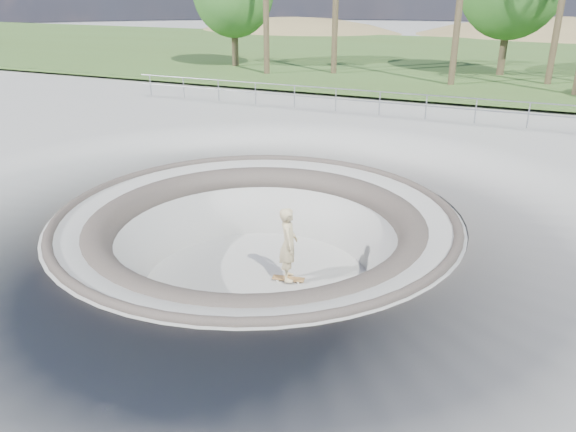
# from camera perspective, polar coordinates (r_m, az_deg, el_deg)

# --- Properties ---
(ground) EXTENTS (180.00, 180.00, 0.00)m
(ground) POSITION_cam_1_polar(r_m,az_deg,el_deg) (14.37, -3.22, 0.23)
(ground) COLOR gray
(ground) RESTS_ON ground
(skate_bowl) EXTENTS (14.00, 14.00, 4.10)m
(skate_bowl) POSITION_cam_1_polar(r_m,az_deg,el_deg) (15.16, -3.07, -6.19)
(skate_bowl) COLOR gray
(skate_bowl) RESTS_ON ground
(grass_strip) EXTENTS (180.00, 36.00, 0.12)m
(grass_strip) POSITION_cam_1_polar(r_m,az_deg,el_deg) (46.55, 16.45, 15.16)
(grass_strip) COLOR #3B5622
(grass_strip) RESTS_ON ground
(distant_hills) EXTENTS (103.20, 45.00, 28.60)m
(distant_hills) POSITION_cam_1_polar(r_m,az_deg,el_deg) (70.18, 21.62, 10.70)
(distant_hills) COLOR olive
(distant_hills) RESTS_ON ground
(safety_railing) EXTENTS (25.00, 0.06, 1.03)m
(safety_railing) POSITION_cam_1_polar(r_m,az_deg,el_deg) (25.06, 9.29, 11.27)
(safety_railing) COLOR gray
(safety_railing) RESTS_ON ground
(skateboard) EXTENTS (0.89, 0.40, 0.09)m
(skateboard) POSITION_cam_1_polar(r_m,az_deg,el_deg) (15.04, 0.04, -6.39)
(skateboard) COLOR olive
(skateboard) RESTS_ON ground
(skater) EXTENTS (0.75, 0.87, 2.01)m
(skater) POSITION_cam_1_polar(r_m,az_deg,el_deg) (14.58, 0.04, -2.86)
(skater) COLOR tan
(skater) RESTS_ON skateboard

